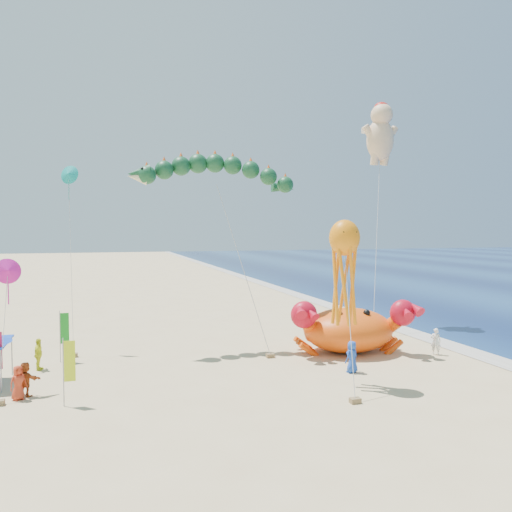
{
  "coord_description": "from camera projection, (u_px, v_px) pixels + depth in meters",
  "views": [
    {
      "loc": [
        -11.49,
        -28.46,
        8.17
      ],
      "look_at": [
        -2.0,
        2.0,
        6.5
      ],
      "focal_mm": 35.0,
      "sensor_mm": 36.0,
      "label": 1
    }
  ],
  "objects": [
    {
      "name": "dragon_kite",
      "position": [
        214.0,
        177.0,
        33.93
      ],
      "size": [
        11.36,
        5.12,
        13.03
      ],
      "color": "#103D21",
      "rests_on": "ground"
    },
    {
      "name": "foam_strip",
      "position": [
        457.0,
        348.0,
        34.54
      ],
      "size": [
        320.0,
        320.0,
        0.0
      ],
      "primitive_type": "plane",
      "color": "silver",
      "rests_on": "ground"
    },
    {
      "name": "cherub_kite",
      "position": [
        381.0,
        132.0,
        42.86
      ],
      "size": [
        5.18,
        6.64,
        19.1
      ],
      "color": "beige",
      "rests_on": "ground"
    },
    {
      "name": "crab_inflatable",
      "position": [
        349.0,
        328.0,
        33.31
      ],
      "size": [
        8.3,
        6.15,
        3.64
      ],
      "color": "#F4530C",
      "rests_on": "ground"
    },
    {
      "name": "feather_flags",
      "position": [
        28.0,
        348.0,
        26.04
      ],
      "size": [
        5.08,
        8.37,
        3.2
      ],
      "color": "gray",
      "rests_on": "ground"
    },
    {
      "name": "beachgoers",
      "position": [
        110.0,
        360.0,
        27.98
      ],
      "size": [
        28.98,
        10.26,
        1.86
      ],
      "color": "white",
      "rests_on": "ground"
    },
    {
      "name": "octopus_kite",
      "position": [
        344.0,
        264.0,
        26.0
      ],
      "size": [
        1.84,
        3.64,
        8.71
      ],
      "color": "orange",
      "rests_on": "ground"
    },
    {
      "name": "ground",
      "position": [
        296.0,
        361.0,
        30.98
      ],
      "size": [
        320.0,
        320.0,
        0.0
      ],
      "primitive_type": "plane",
      "color": "#D1B784",
      "rests_on": "ground"
    },
    {
      "name": "small_kites",
      "position": [
        6.0,
        235.0,
        27.87
      ],
      "size": [
        8.32,
        11.98,
        12.6
      ],
      "color": "#CA4385",
      "rests_on": "ground"
    }
  ]
}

